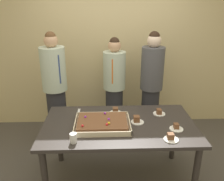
# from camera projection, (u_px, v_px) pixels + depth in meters

# --- Properties ---
(ground_plane) EXTENTS (12.00, 12.00, 0.00)m
(ground_plane) POSITION_uv_depth(u_px,v_px,m) (118.00, 179.00, 2.95)
(ground_plane) COLOR #4C4742
(interior_back_panel) EXTENTS (8.00, 0.12, 3.00)m
(interior_back_panel) POSITION_uv_depth(u_px,v_px,m) (113.00, 40.00, 3.90)
(interior_back_panel) COLOR #CCB784
(interior_back_panel) RESTS_ON ground_plane
(party_table) EXTENTS (1.74, 0.97, 0.80)m
(party_table) POSITION_uv_depth(u_px,v_px,m) (119.00, 131.00, 2.70)
(party_table) COLOR #2D2826
(party_table) RESTS_ON ground_plane
(sheet_cake) EXTENTS (0.62, 0.47, 0.10)m
(sheet_cake) POSITION_uv_depth(u_px,v_px,m) (102.00, 123.00, 2.60)
(sheet_cake) COLOR beige
(sheet_cake) RESTS_ON party_table
(plated_slice_near_left) EXTENTS (0.15, 0.15, 0.06)m
(plated_slice_near_left) POSITION_uv_depth(u_px,v_px,m) (176.00, 128.00, 2.54)
(plated_slice_near_left) COLOR white
(plated_slice_near_left) RESTS_ON party_table
(plated_slice_near_right) EXTENTS (0.15, 0.15, 0.07)m
(plated_slice_near_right) POSITION_uv_depth(u_px,v_px,m) (115.00, 111.00, 2.91)
(plated_slice_near_right) COLOR white
(plated_slice_near_right) RESTS_ON party_table
(plated_slice_far_left) EXTENTS (0.15, 0.15, 0.07)m
(plated_slice_far_left) POSITION_uv_depth(u_px,v_px,m) (171.00, 138.00, 2.35)
(plated_slice_far_left) COLOR white
(plated_slice_far_left) RESTS_ON party_table
(plated_slice_far_right) EXTENTS (0.15, 0.15, 0.07)m
(plated_slice_far_right) POSITION_uv_depth(u_px,v_px,m) (159.00, 113.00, 2.88)
(plated_slice_far_right) COLOR white
(plated_slice_far_right) RESTS_ON party_table
(plated_slice_center_front) EXTENTS (0.15, 0.15, 0.08)m
(plated_slice_center_front) POSITION_uv_depth(u_px,v_px,m) (137.00, 120.00, 2.68)
(plated_slice_center_front) COLOR white
(plated_slice_center_front) RESTS_ON party_table
(drink_cup_nearest) EXTENTS (0.07, 0.07, 0.10)m
(drink_cup_nearest) POSITION_uv_depth(u_px,v_px,m) (73.00, 138.00, 2.30)
(drink_cup_nearest) COLOR white
(drink_cup_nearest) RESTS_ON party_table
(cake_server_utensil) EXTENTS (0.03, 0.20, 0.01)m
(cake_server_utensil) POSITION_uv_depth(u_px,v_px,m) (79.00, 112.00, 2.92)
(cake_server_utensil) COLOR silver
(cake_server_utensil) RESTS_ON party_table
(person_serving_front) EXTENTS (0.34, 0.34, 1.62)m
(person_serving_front) POSITION_uv_depth(u_px,v_px,m) (114.00, 87.00, 3.68)
(person_serving_front) COLOR #28282D
(person_serving_front) RESTS_ON ground_plane
(person_green_shirt_behind) EXTENTS (0.35, 0.35, 1.71)m
(person_green_shirt_behind) POSITION_uv_depth(u_px,v_px,m) (151.00, 85.00, 3.61)
(person_green_shirt_behind) COLOR #28282D
(person_green_shirt_behind) RESTS_ON ground_plane
(person_striped_tie_right) EXTENTS (0.35, 0.35, 1.73)m
(person_striped_tie_right) POSITION_uv_depth(u_px,v_px,m) (55.00, 89.00, 3.42)
(person_striped_tie_right) COLOR #28282D
(person_striped_tie_right) RESTS_ON ground_plane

